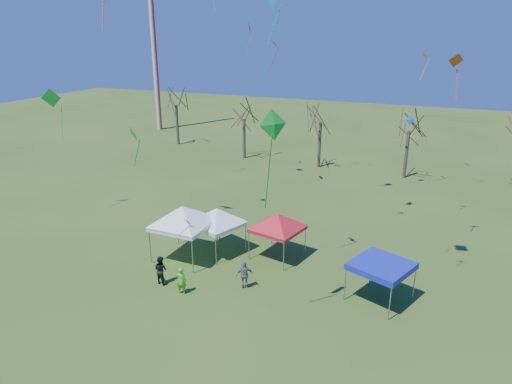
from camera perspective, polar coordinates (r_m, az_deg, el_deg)
ground at (r=24.99m, az=-2.05°, el=-12.16°), size 140.00×140.00×0.00m
radio_mast at (r=64.86m, az=-12.73°, el=18.55°), size 0.70×0.70×25.00m
tree_0 at (r=55.78m, az=-10.06°, el=12.42°), size 3.83×3.83×8.44m
tree_1 at (r=48.71m, az=-1.53°, el=10.88°), size 3.42×3.42×7.54m
tree_2 at (r=45.61m, az=8.17°, el=10.73°), size 3.71×3.71×8.18m
tree_3 at (r=43.97m, az=18.80°, el=9.30°), size 3.59×3.59×7.91m
tent_white_west at (r=27.26m, az=-9.15°, el=-2.21°), size 4.41×4.41×3.89m
tent_white_mid at (r=27.98m, az=-4.93°, el=-2.43°), size 3.53×3.53×3.33m
tent_red at (r=27.21m, az=2.74°, el=-3.09°), size 3.65×3.65×3.30m
tent_blue at (r=24.04m, az=15.41°, el=-8.95°), size 3.48×3.48×2.11m
person_grey at (r=24.80m, az=-1.42°, el=-10.31°), size 0.99×0.81×1.57m
person_green at (r=24.64m, az=-9.32°, el=-10.87°), size 0.61×0.46×1.52m
person_dark at (r=25.73m, az=-11.82°, el=-9.50°), size 0.88×0.74×1.63m
kite_13 at (r=42.21m, az=-0.77°, el=19.80°), size 0.75×1.05×2.62m
kite_11 at (r=37.15m, az=2.27°, el=18.11°), size 1.26×1.44×2.58m
kite_22 at (r=41.03m, az=18.61°, el=8.38°), size 1.01×0.86×2.87m
kite_27 at (r=22.74m, az=2.07°, el=22.86°), size 0.91×0.93×2.50m
kite_14 at (r=35.44m, az=-24.19°, el=10.64°), size 1.39×1.16×3.63m
kite_17 at (r=28.10m, az=23.70°, el=14.72°), size 0.97×0.80×2.67m
kite_19 at (r=39.80m, az=20.41°, el=15.63°), size 0.81×0.97×2.19m
kite_1 at (r=23.35m, az=-15.00°, el=6.97°), size 0.94×0.81×2.01m
kite_5 at (r=18.44m, az=2.21°, el=8.25°), size 1.04×1.28×4.26m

